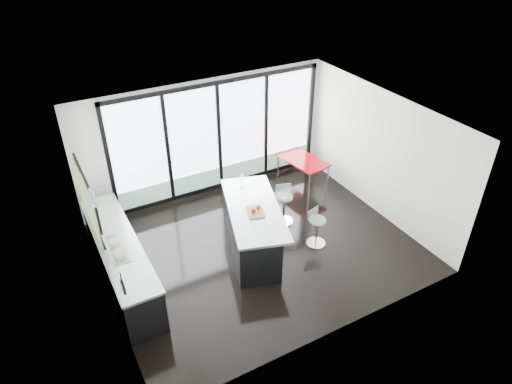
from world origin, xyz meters
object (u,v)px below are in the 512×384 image
bar_stool_near (317,232)px  bar_stool_far (284,209)px  island (250,228)px  red_table (302,171)px

bar_stool_near → bar_stool_far: bearing=85.5°
bar_stool_near → bar_stool_far: 1.00m
island → bar_stool_near: (1.24, -0.57, -0.17)m
bar_stool_near → bar_stool_far: size_ratio=0.93×
bar_stool_far → island: bearing=-139.4°
bar_stool_near → red_table: bearing=48.2°
red_table → island: bearing=-145.8°
island → bar_stool_near: bearing=-24.9°
bar_stool_far → red_table: (1.27, 1.17, -0.01)m
bar_stool_near → red_table: size_ratio=0.51×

